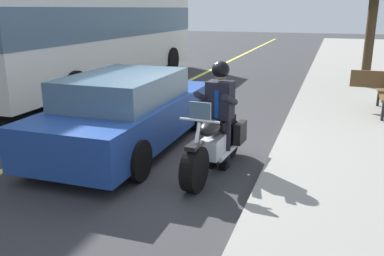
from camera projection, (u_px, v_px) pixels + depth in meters
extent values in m
plane|color=#333335|center=(158.00, 152.00, 7.51)|extent=(80.00, 80.00, 0.00)
cube|color=#E5DB4C|center=(65.00, 141.00, 8.13)|extent=(60.00, 0.16, 0.01)
cylinder|color=black|center=(194.00, 169.00, 5.83)|extent=(0.67, 0.25, 0.66)
cylinder|color=black|center=(229.00, 139.00, 7.20)|extent=(0.67, 0.25, 0.66)
cube|color=silver|center=(214.00, 146.00, 6.51)|extent=(0.58, 0.32, 0.32)
ellipsoid|color=black|center=(210.00, 128.00, 6.24)|extent=(0.58, 0.32, 0.24)
cube|color=black|center=(222.00, 122.00, 6.73)|extent=(0.72, 0.33, 0.12)
cube|color=black|center=(240.00, 133.00, 7.03)|extent=(0.41, 0.15, 0.36)
cube|color=black|center=(216.00, 130.00, 7.20)|extent=(0.41, 0.15, 0.36)
cylinder|color=silver|center=(195.00, 151.00, 5.78)|extent=(0.35, 0.08, 0.76)
cylinder|color=silver|center=(199.00, 120.00, 5.80)|extent=(0.08, 0.60, 0.04)
cube|color=black|center=(195.00, 146.00, 5.74)|extent=(0.37, 0.19, 0.06)
cylinder|color=silver|center=(229.00, 151.00, 6.76)|extent=(0.90, 0.15, 0.08)
cube|color=slate|center=(200.00, 112.00, 5.79)|extent=(0.06, 0.32, 0.28)
cylinder|color=black|center=(226.00, 143.00, 6.69)|extent=(0.14, 0.14, 0.84)
cube|color=black|center=(225.00, 165.00, 6.74)|extent=(0.27, 0.13, 0.10)
cylinder|color=black|center=(212.00, 141.00, 6.78)|extent=(0.14, 0.14, 0.84)
cube|color=black|center=(211.00, 163.00, 6.83)|extent=(0.27, 0.13, 0.10)
cube|color=black|center=(220.00, 100.00, 6.54)|extent=(0.35, 0.42, 0.60)
cube|color=navy|center=(217.00, 105.00, 6.41)|extent=(0.03, 0.07, 0.44)
cylinder|color=black|center=(230.00, 100.00, 6.28)|extent=(0.56, 0.14, 0.28)
cylinder|color=black|center=(203.00, 97.00, 6.45)|extent=(0.56, 0.14, 0.28)
sphere|color=tan|center=(221.00, 73.00, 6.42)|extent=(0.22, 0.22, 0.22)
sphere|color=black|center=(221.00, 70.00, 6.41)|extent=(0.28, 0.28, 0.28)
cube|color=white|center=(96.00, 32.00, 13.53)|extent=(11.00, 2.50, 2.85)
cube|color=slate|center=(96.00, 22.00, 13.43)|extent=(11.04, 2.52, 0.90)
cube|color=slate|center=(161.00, 20.00, 18.46)|extent=(0.06, 2.40, 1.90)
cylinder|color=black|center=(119.00, 58.00, 17.52)|extent=(1.00, 0.30, 1.00)
cylinder|color=black|center=(171.00, 60.00, 16.78)|extent=(1.00, 0.30, 1.00)
cylinder|color=black|center=(74.00, 90.00, 10.60)|extent=(1.00, 0.30, 1.00)
cube|color=navy|center=(130.00, 118.00, 7.71)|extent=(4.60, 1.80, 0.70)
cube|color=slate|center=(124.00, 91.00, 7.38)|extent=(2.40, 1.60, 0.60)
cylinder|color=black|center=(126.00, 109.00, 9.36)|extent=(0.64, 0.22, 0.64)
cylinder|color=black|center=(197.00, 115.00, 8.83)|extent=(0.64, 0.22, 0.64)
cylinder|color=black|center=(43.00, 149.00, 6.72)|extent=(0.64, 0.22, 0.64)
cylinder|color=black|center=(137.00, 160.00, 6.19)|extent=(0.64, 0.22, 0.64)
cube|color=black|center=(383.00, 111.00, 9.00)|extent=(0.06, 0.06, 0.42)
cube|color=black|center=(378.00, 98.00, 10.35)|extent=(0.06, 0.06, 0.42)
cylinder|color=#42301E|center=(370.00, 40.00, 12.63)|extent=(0.28, 0.28, 2.89)
cube|color=slate|center=(31.00, 20.00, 19.66)|extent=(1.10, 0.06, 1.60)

